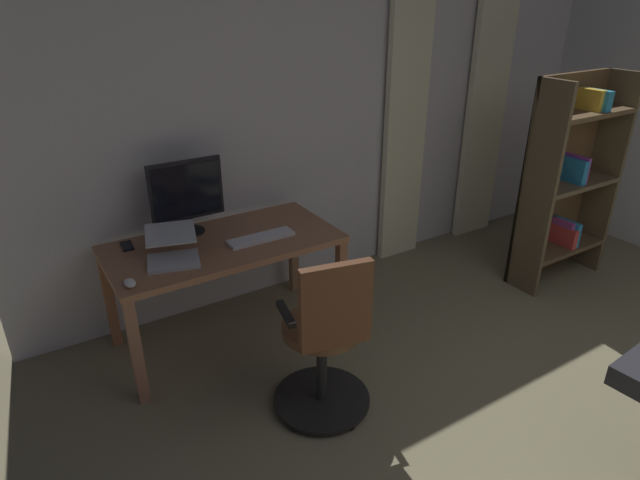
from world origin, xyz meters
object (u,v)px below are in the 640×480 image
object	(u,v)px
computer_monitor	(187,193)
computer_keyboard	(261,238)
computer_mouse	(130,283)
cell_phone_face_up	(127,246)
desk	(224,254)
office_chair	(326,343)
bookshelf	(566,181)
laptop	(172,251)

from	to	relation	value
computer_monitor	computer_keyboard	world-z (taller)	computer_monitor
computer_mouse	cell_phone_face_up	xyz separation A→B (m)	(-0.11, -0.51, -0.01)
desk	office_chair	world-z (taller)	office_chair
bookshelf	cell_phone_face_up	bearing A→B (deg)	-14.43
computer_monitor	computer_mouse	size ratio (longest dim) A/B	4.88
computer_keyboard	computer_monitor	bearing A→B (deg)	-46.39
office_chair	computer_mouse	distance (m)	1.11
office_chair	computer_keyboard	distance (m)	0.90
computer_monitor	cell_phone_face_up	world-z (taller)	computer_monitor
office_chair	bookshelf	xyz separation A→B (m)	(-2.48, -0.39, 0.35)
computer_mouse	cell_phone_face_up	bearing A→B (deg)	-102.05
desk	cell_phone_face_up	distance (m)	0.60
computer_keyboard	office_chair	bearing A→B (deg)	86.47
desk	bookshelf	distance (m)	2.72
desk	computer_mouse	size ratio (longest dim) A/B	14.64
office_chair	laptop	world-z (taller)	office_chair
desk	office_chair	size ratio (longest dim) A/B	1.44
laptop	cell_phone_face_up	distance (m)	0.38
computer_mouse	bookshelf	distance (m)	3.32
desk	office_chair	bearing A→B (deg)	99.65
computer_keyboard	computer_mouse	world-z (taller)	computer_mouse
computer_monitor	laptop	world-z (taller)	computer_monitor
cell_phone_face_up	computer_mouse	bearing A→B (deg)	82.36
cell_phone_face_up	bookshelf	distance (m)	3.30
computer_keyboard	cell_phone_face_up	xyz separation A→B (m)	(0.76, -0.35, -0.01)
desk	computer_keyboard	world-z (taller)	computer_keyboard
office_chair	computer_monitor	size ratio (longest dim) A/B	2.09
computer_monitor	computer_mouse	bearing A→B (deg)	44.30
bookshelf	laptop	bearing A→B (deg)	-9.40
computer_mouse	cell_phone_face_up	world-z (taller)	computer_mouse
computer_mouse	bookshelf	xyz separation A→B (m)	(-3.30, 0.31, 0.08)
office_chair	laptop	xyz separation A→B (m)	(0.52, -0.89, 0.31)
desk	computer_monitor	xyz separation A→B (m)	(0.12, -0.25, 0.36)
office_chair	cell_phone_face_up	world-z (taller)	office_chair
laptop	cell_phone_face_up	bearing A→B (deg)	-43.99
cell_phone_face_up	computer_monitor	bearing A→B (deg)	-174.72
computer_keyboard	laptop	distance (m)	0.57
laptop	cell_phone_face_up	xyz separation A→B (m)	(0.19, -0.32, -0.05)
computer_keyboard	bookshelf	bearing A→B (deg)	169.05
desk	computer_keyboard	xyz separation A→B (m)	(-0.22, 0.11, 0.10)
computer_monitor	laptop	xyz separation A→B (m)	(0.23, 0.33, -0.22)
computer_keyboard	laptop	xyz separation A→B (m)	(0.57, -0.03, 0.05)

